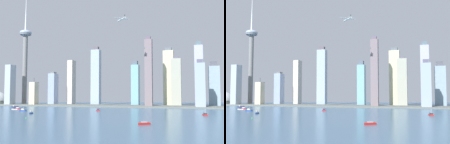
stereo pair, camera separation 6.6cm
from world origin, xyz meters
The scene contains 25 objects.
waterfront_pier centered at (0.00, 439.09, 1.58)m, with size 836.10×77.11×3.15m, color slate.
observation_tower centered at (-286.14, 470.19, 149.88)m, with size 33.17×33.17×324.90m.
skyscraper_0 centered at (108.18, 517.39, 71.73)m, with size 26.19×23.20×148.59m.
skyscraper_1 centered at (182.66, 539.72, 64.72)m, with size 21.32×17.60×155.78m.
skyscraper_3 centered at (25.80, 497.82, 54.24)m, with size 19.06×21.38×114.84m.
skyscraper_4 centered at (-292.87, 416.92, 53.17)m, with size 17.11×23.62×106.33m.
skyscraper_5 centered at (217.25, 520.80, 51.47)m, with size 26.25×18.19×110.14m.
skyscraper_6 centered at (-231.79, 433.50, 30.43)m, with size 16.66×20.62×72.22m.
skyscraper_7 centered at (-86.24, 507.34, 76.66)m, with size 23.95×18.53×158.74m.
skyscraper_8 centered at (129.67, 482.77, 58.59)m, with size 23.15×16.63×120.02m.
skyscraper_9 centered at (-199.68, 477.34, 43.57)m, with size 18.56×24.84×89.75m.
skyscraper_10 centered at (182.25, 477.79, 73.75)m, with size 19.48×24.74×153.44m.
skyscraper_11 centered at (72.10, 429.09, 79.26)m, with size 16.83×12.78×162.54m.
skyscraper_12 centered at (184.38, 423.09, 49.97)m, with size 20.91×18.44×104.86m.
skyscraper_13 centered at (-169.30, 528.40, 63.01)m, with size 15.53×25.83×126.01m.
boat_0 centered at (-69.56, 176.35, 1.79)m, with size 4.24×6.44×4.89m.
boat_1 centered at (-119.66, 226.91, 1.64)m, with size 12.92×4.22×10.76m.
boat_2 centered at (4.52, 277.60, 1.49)m, with size 12.09×16.90×4.17m.
boat_3 centered at (-176.89, 290.65, 1.19)m, with size 12.26×6.23×3.21m.
boat_4 centered at (189.80, 220.60, 1.47)m, with size 8.36×14.84×9.64m.
boat_5 centered at (-162.33, 260.45, 1.61)m, with size 10.68×8.40×4.51m.
boat_6 centered at (-232.11, 355.96, 1.30)m, with size 13.76×18.90×3.62m.
boat_7 centered at (127.71, 80.58, 1.36)m, with size 12.34×9.92×3.58m.
channel_buoy_0 centered at (-30.12, 104.81, 0.95)m, with size 1.92×1.92×1.89m, color green.
airplane centered at (31.29, 344.39, 185.49)m, with size 27.94×28.32×8.17m.
Camera 2 is at (183.07, -208.23, 32.61)m, focal length 45.07 mm.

